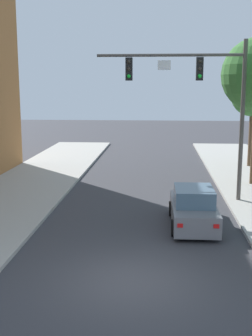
{
  "coord_description": "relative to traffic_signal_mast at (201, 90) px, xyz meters",
  "views": [
    {
      "loc": [
        0.73,
        -11.8,
        5.55
      ],
      "look_at": [
        -0.7,
        6.99,
        2.0
      ],
      "focal_mm": 46.64,
      "sensor_mm": 36.0,
      "label": 1
    }
  ],
  "objects": [
    {
      "name": "ground_plane",
      "position": [
        -2.64,
        -8.98,
        -5.36
      ],
      "size": [
        120.0,
        120.0,
        0.0
      ],
      "primitive_type": "plane",
      "color": "#38383D"
    },
    {
      "name": "traffic_signal_mast",
      "position": [
        0.0,
        0.0,
        0.0
      ],
      "size": [
        6.91,
        0.38,
        7.5
      ],
      "color": "#514C47",
      "rests_on": "sidewalk_right"
    },
    {
      "name": "car_lead_grey",
      "position": [
        -0.5,
        -3.78,
        -4.64
      ],
      "size": [
        1.86,
        4.25,
        1.6
      ],
      "color": "slate",
      "rests_on": "ground"
    }
  ]
}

